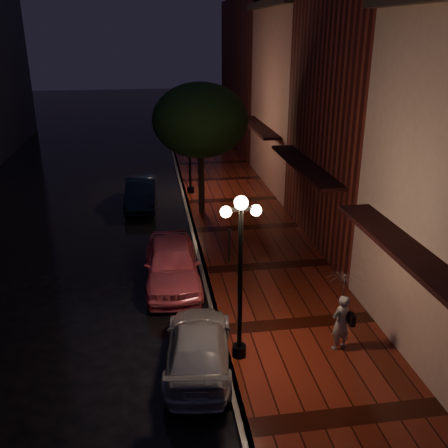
{
  "coord_description": "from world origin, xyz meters",
  "views": [
    {
      "loc": [
        -1.65,
        -15.54,
        7.96
      ],
      "look_at": [
        0.89,
        1.11,
        1.4
      ],
      "focal_mm": 40.0,
      "sensor_mm": 36.0,
      "label": 1
    }
  ],
  "objects_px": {
    "woman_with_umbrella": "(343,300)",
    "parking_meter": "(230,243)",
    "pink_car": "(172,263)",
    "streetlamp_far": "(189,145)",
    "navy_car": "(141,193)",
    "silver_car": "(198,346)",
    "streetlamp_near": "(240,270)",
    "street_tree": "(201,122)"
  },
  "relations": [
    {
      "from": "woman_with_umbrella",
      "to": "parking_meter",
      "type": "xyz_separation_m",
      "value": [
        -2.0,
        5.59,
        -0.68
      ]
    },
    {
      "from": "pink_car",
      "to": "parking_meter",
      "type": "xyz_separation_m",
      "value": [
        2.11,
        1.06,
        0.16
      ]
    },
    {
      "from": "streetlamp_far",
      "to": "pink_car",
      "type": "xyz_separation_m",
      "value": [
        -1.46,
        -9.54,
        -1.85
      ]
    },
    {
      "from": "streetlamp_far",
      "to": "navy_car",
      "type": "bearing_deg",
      "value": -152.19
    },
    {
      "from": "streetlamp_far",
      "to": "pink_car",
      "type": "distance_m",
      "value": 9.83
    },
    {
      "from": "streetlamp_far",
      "to": "silver_car",
      "type": "relative_size",
      "value": 1.08
    },
    {
      "from": "streetlamp_near",
      "to": "streetlamp_far",
      "type": "xyz_separation_m",
      "value": [
        0.0,
        14.0,
        0.0
      ]
    },
    {
      "from": "streetlamp_near",
      "to": "navy_car",
      "type": "relative_size",
      "value": 1.06
    },
    {
      "from": "streetlamp_near",
      "to": "pink_car",
      "type": "distance_m",
      "value": 5.04
    },
    {
      "from": "streetlamp_far",
      "to": "navy_car",
      "type": "relative_size",
      "value": 1.06
    },
    {
      "from": "silver_car",
      "to": "streetlamp_far",
      "type": "bearing_deg",
      "value": -86.94
    },
    {
      "from": "navy_car",
      "to": "pink_car",
      "type": "bearing_deg",
      "value": -80.04
    },
    {
      "from": "streetlamp_far",
      "to": "street_tree",
      "type": "relative_size",
      "value": 0.74
    },
    {
      "from": "parking_meter",
      "to": "silver_car",
      "type": "bearing_deg",
      "value": -90.93
    },
    {
      "from": "streetlamp_near",
      "to": "parking_meter",
      "type": "height_order",
      "value": "streetlamp_near"
    },
    {
      "from": "silver_car",
      "to": "parking_meter",
      "type": "relative_size",
      "value": 3.17
    },
    {
      "from": "street_tree",
      "to": "woman_with_umbrella",
      "type": "bearing_deg",
      "value": -77.81
    },
    {
      "from": "streetlamp_near",
      "to": "silver_car",
      "type": "xyz_separation_m",
      "value": [
        -1.05,
        -0.05,
        -2.02
      ]
    },
    {
      "from": "street_tree",
      "to": "woman_with_umbrella",
      "type": "relative_size",
      "value": 2.66
    },
    {
      "from": "streetlamp_near",
      "to": "streetlamp_far",
      "type": "height_order",
      "value": "same"
    },
    {
      "from": "street_tree",
      "to": "silver_car",
      "type": "relative_size",
      "value": 1.45
    },
    {
      "from": "streetlamp_far",
      "to": "street_tree",
      "type": "xyz_separation_m",
      "value": [
        0.26,
        -3.01,
        1.64
      ]
    },
    {
      "from": "street_tree",
      "to": "woman_with_umbrella",
      "type": "xyz_separation_m",
      "value": [
        2.39,
        -11.06,
        -2.65
      ]
    },
    {
      "from": "street_tree",
      "to": "navy_car",
      "type": "height_order",
      "value": "street_tree"
    },
    {
      "from": "pink_car",
      "to": "parking_meter",
      "type": "height_order",
      "value": "pink_car"
    },
    {
      "from": "silver_car",
      "to": "streetlamp_near",
      "type": "bearing_deg",
      "value": -169.82
    },
    {
      "from": "woman_with_umbrella",
      "to": "street_tree",
      "type": "bearing_deg",
      "value": -98.41
    },
    {
      "from": "street_tree",
      "to": "parking_meter",
      "type": "distance_m",
      "value": 6.42
    },
    {
      "from": "pink_car",
      "to": "parking_meter",
      "type": "bearing_deg",
      "value": 27.07
    },
    {
      "from": "pink_car",
      "to": "silver_car",
      "type": "relative_size",
      "value": 1.11
    },
    {
      "from": "pink_car",
      "to": "streetlamp_near",
      "type": "bearing_deg",
      "value": -71.35
    },
    {
      "from": "pink_car",
      "to": "woman_with_umbrella",
      "type": "height_order",
      "value": "woman_with_umbrella"
    },
    {
      "from": "street_tree",
      "to": "parking_meter",
      "type": "relative_size",
      "value": 4.6
    },
    {
      "from": "streetlamp_near",
      "to": "pink_car",
      "type": "bearing_deg",
      "value": 108.16
    },
    {
      "from": "street_tree",
      "to": "pink_car",
      "type": "relative_size",
      "value": 1.31
    },
    {
      "from": "silver_car",
      "to": "woman_with_umbrella",
      "type": "xyz_separation_m",
      "value": [
        3.7,
        -0.01,
        1.01
      ]
    },
    {
      "from": "streetlamp_far",
      "to": "parking_meter",
      "type": "relative_size",
      "value": 3.42
    },
    {
      "from": "streetlamp_far",
      "to": "silver_car",
      "type": "distance_m",
      "value": 14.24
    },
    {
      "from": "street_tree",
      "to": "parking_meter",
      "type": "bearing_deg",
      "value": -85.91
    },
    {
      "from": "streetlamp_far",
      "to": "street_tree",
      "type": "height_order",
      "value": "street_tree"
    },
    {
      "from": "parking_meter",
      "to": "pink_car",
      "type": "bearing_deg",
      "value": -137.37
    },
    {
      "from": "streetlamp_near",
      "to": "street_tree",
      "type": "bearing_deg",
      "value": 88.65
    }
  ]
}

